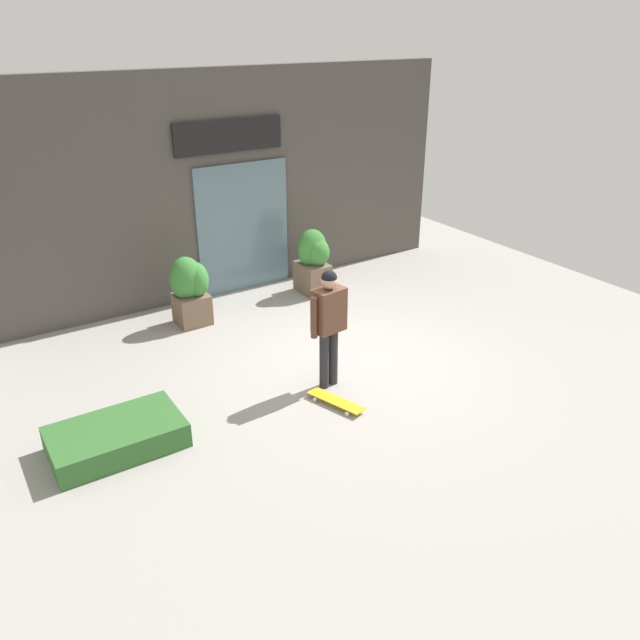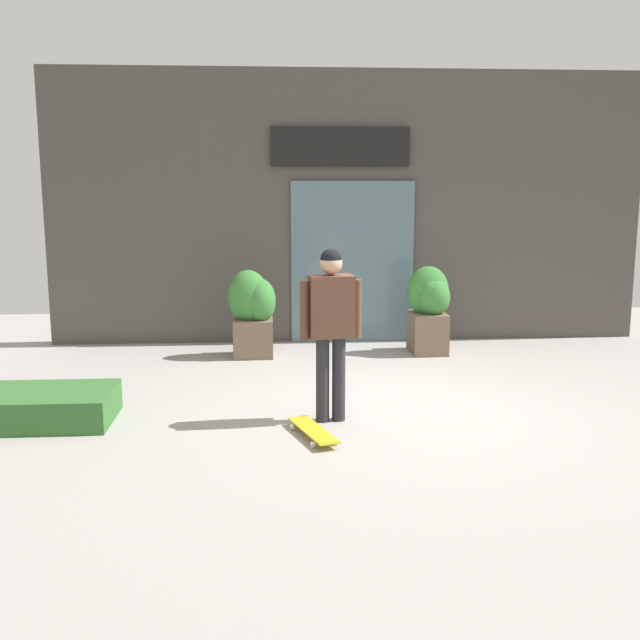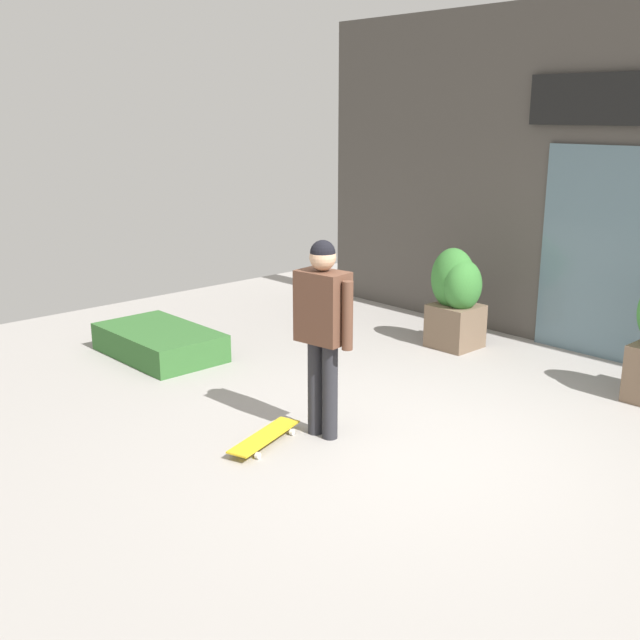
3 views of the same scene
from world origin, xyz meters
name	(u,v)px [view 3 (image 3 of 3)]	position (x,y,z in m)	size (l,w,h in m)	color
ground_plane	(410,440)	(0.00, 0.00, 0.00)	(12.00, 12.00, 0.00)	#9E9993
building_facade	(625,184)	(0.00, 3.44, 1.93)	(8.62, 0.31, 3.89)	#4C4742
skateboarder	(323,319)	(-0.58, -0.47, 1.03)	(0.60, 0.31, 1.69)	#28282D
skateboard	(265,437)	(-0.78, -0.94, 0.06)	(0.44, 0.85, 0.08)	gold
planter_box_right	(456,296)	(-1.38, 2.40, 0.62)	(0.64, 0.52, 1.17)	brown
hedge_ledge	(159,342)	(-3.45, -0.32, 0.15)	(1.51, 0.90, 0.31)	#33662D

